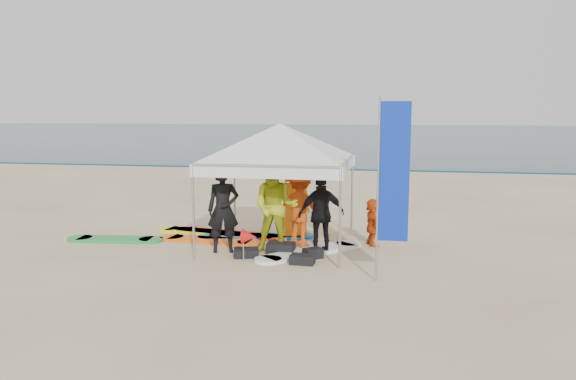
# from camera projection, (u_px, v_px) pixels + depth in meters

# --- Properties ---
(ground) EXTENTS (120.00, 120.00, 0.00)m
(ground) POSITION_uv_depth(u_px,v_px,m) (221.00, 276.00, 9.97)
(ground) COLOR beige
(ground) RESTS_ON ground
(ocean) EXTENTS (160.00, 84.00, 0.08)m
(ocean) POSITION_uv_depth(u_px,v_px,m) (371.00, 134.00, 68.30)
(ocean) COLOR #0C2633
(ocean) RESTS_ON ground
(shoreline_foam) EXTENTS (160.00, 1.20, 0.01)m
(shoreline_foam) POSITION_uv_depth(u_px,v_px,m) (333.00, 170.00, 27.67)
(shoreline_foam) COLOR silver
(shoreline_foam) RESTS_ON ground
(person_black_a) EXTENTS (0.75, 0.62, 1.78)m
(person_black_a) POSITION_uv_depth(u_px,v_px,m) (223.00, 210.00, 11.55)
(person_black_a) COLOR black
(person_black_a) RESTS_ON ground
(person_yellow) EXTENTS (0.98, 0.79, 1.93)m
(person_yellow) POSITION_uv_depth(u_px,v_px,m) (275.00, 207.00, 11.41)
(person_yellow) COLOR #BCC71C
(person_yellow) RESTS_ON ground
(person_orange_a) EXTENTS (1.20, 0.84, 1.69)m
(person_orange_a) POSITION_uv_depth(u_px,v_px,m) (300.00, 208.00, 11.98)
(person_orange_a) COLOR #EC5114
(person_orange_a) RESTS_ON ground
(person_black_b) EXTENTS (1.04, 0.77, 1.65)m
(person_black_b) POSITION_uv_depth(u_px,v_px,m) (321.00, 214.00, 11.43)
(person_black_b) COLOR black
(person_black_b) RESTS_ON ground
(person_orange_b) EXTENTS (1.00, 0.85, 1.75)m
(person_orange_b) POSITION_uv_depth(u_px,v_px,m) (293.00, 200.00, 12.83)
(person_orange_b) COLOR orange
(person_orange_b) RESTS_ON ground
(person_seated) EXTENTS (0.61, 1.00, 1.03)m
(person_seated) POSITION_uv_depth(u_px,v_px,m) (373.00, 222.00, 12.16)
(person_seated) COLOR #D34712
(person_seated) RESTS_ON ground
(canopy_tent) EXTENTS (4.01, 4.01, 3.03)m
(canopy_tent) POSITION_uv_depth(u_px,v_px,m) (280.00, 124.00, 11.71)
(canopy_tent) COLOR #A5A5A8
(canopy_tent) RESTS_ON ground
(feather_flag) EXTENTS (0.54, 0.04, 3.16)m
(feather_flag) POSITION_uv_depth(u_px,v_px,m) (392.00, 175.00, 9.37)
(feather_flag) COLOR #A5A5A8
(feather_flag) RESTS_ON ground
(marker_pennant) EXTENTS (0.28, 0.28, 0.64)m
(marker_pennant) POSITION_uv_depth(u_px,v_px,m) (249.00, 237.00, 10.83)
(marker_pennant) COLOR #A5A5A8
(marker_pennant) RESTS_ON ground
(gear_pile) EXTENTS (1.85, 1.07, 0.22)m
(gear_pile) POSITION_uv_depth(u_px,v_px,m) (281.00, 252.00, 11.24)
(gear_pile) COLOR black
(gear_pile) RESTS_ON ground
(surfboard_spread) EXTENTS (6.25, 2.78, 0.07)m
(surfboard_spread) POSITION_uv_depth(u_px,v_px,m) (224.00, 239.00, 12.70)
(surfboard_spread) COLOR #2272B5
(surfboard_spread) RESTS_ON ground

